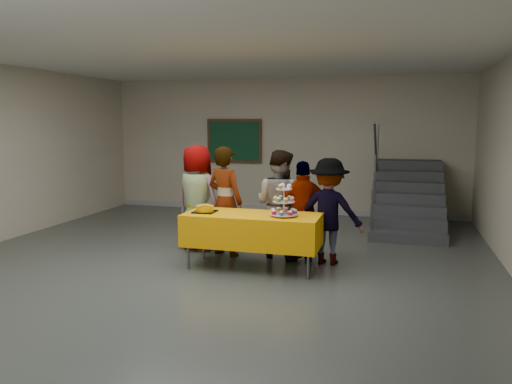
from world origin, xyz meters
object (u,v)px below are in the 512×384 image
Objects in this scene: schoolchild_c at (279,204)px; schoolchild_e at (329,211)px; cupcake_stand at (284,204)px; schoolchild_a at (197,198)px; schoolchild_b at (225,201)px; bear_cake at (205,208)px; schoolchild_d at (303,211)px; noticeboard at (234,141)px; bake_table at (252,229)px; staircase at (407,202)px.

schoolchild_e is at bearing -169.44° from schoolchild_c.
schoolchild_a reaches higher than cupcake_stand.
bear_cake is at bearing 102.16° from schoolchild_b.
cupcake_stand is at bearing 57.43° from schoolchild_d.
cupcake_stand is 4.96m from noticeboard.
schoolchild_e is (0.99, 0.53, 0.21)m from bake_table.
staircase is (2.12, 3.53, -0.07)m from bake_table.
schoolchild_d reaches higher than bake_table.
bake_table is 1.28× the size of schoolchild_d.
cupcake_stand is at bearing 169.04° from schoolchild_b.
bake_table is 1.23× the size of schoolchild_e.
schoolchild_c is at bearing 38.52° from bear_cake.
bake_table is 1.42m from schoolchild_a.
schoolchild_c reaches higher than schoolchild_e.
bake_table is 0.60m from cupcake_stand.
schoolchild_b is 1.10× the size of schoolchild_e.
schoolchild_a is at bearing -2.68° from schoolchild_e.
schoolchild_e is (1.58, -0.04, -0.07)m from schoolchild_b.
schoolchild_a is 1.38m from schoolchild_c.
bear_cake is at bearing -127.96° from staircase.
schoolchild_c is 4.24m from noticeboard.
cupcake_stand is at bearing -63.97° from noticeboard.
schoolchild_e is 3.22m from staircase.
noticeboard reaches higher than bear_cake.
schoolchild_d is at bearing 75.94° from cupcake_stand.
schoolchild_d reaches higher than cupcake_stand.
schoolchild_a is 1.00× the size of schoolchild_b.
cupcake_stand is 1.81m from schoolchild_a.
staircase is 4.06m from noticeboard.
schoolchild_e is at bearing -161.96° from schoolchild_b.
schoolchild_a is at bearing -139.97° from staircase.
bear_cake is 0.23× the size of schoolchild_e.
schoolchild_e reaches higher than bake_table.
schoolchild_a is at bearing 152.22° from cupcake_stand.
bake_table is at bearing 92.16° from schoolchild_c.
cupcake_stand is 0.34× the size of noticeboard.
cupcake_stand is 3.97m from staircase.
schoolchild_d is 0.38m from schoolchild_e.
staircase reaches higher than cupcake_stand.
schoolchild_d is (1.21, -0.00, -0.10)m from schoolchild_b.
bear_cake is at bearing 135.48° from schoolchild_a.
schoolchild_d is (0.16, 0.62, -0.20)m from cupcake_stand.
schoolchild_a is at bearing 145.14° from bake_table.
cupcake_stand is 0.19× the size of staircase.
cupcake_stand is 0.27× the size of schoolchild_a.
noticeboard is at bearing -77.16° from schoolchild_d.
schoolchild_e is (0.76, -0.14, -0.05)m from schoolchild_c.
bake_table is 1.13× the size of schoolchild_b.
schoolchild_c is at bearing -123.42° from staircase.
schoolchild_b reaches higher than schoolchild_e.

